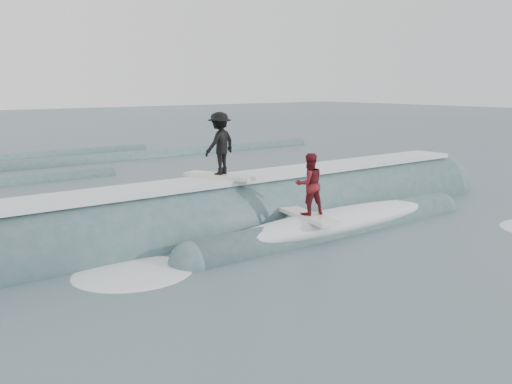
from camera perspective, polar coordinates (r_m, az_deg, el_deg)
ground at (r=13.19m, az=6.56°, el=-6.27°), size 160.00×160.00×0.00m
breaking_wave at (r=15.64m, az=-1.15°, el=-3.33°), size 20.93×4.10×2.63m
surfer_black at (r=15.08m, az=-3.64°, el=4.58°), size 1.29×2.05×1.74m
surfer_red at (r=14.25m, az=5.33°, el=0.35°), size 0.90×2.07×1.65m
whitewater at (r=13.86m, az=5.42°, el=-5.40°), size 17.19×5.89×0.10m
far_swells at (r=27.70m, az=-23.65°, el=1.90°), size 36.60×8.65×0.80m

